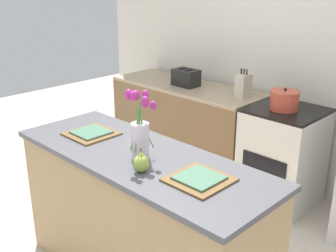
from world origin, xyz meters
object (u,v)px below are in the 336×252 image
at_px(pear_figurine, 141,162).
at_px(toaster, 186,78).
at_px(plate_setting_left, 91,133).
at_px(flower_vase, 140,132).
at_px(plate_setting_right, 199,179).
at_px(cooking_pot, 284,100).
at_px(stove_range, 282,157).
at_px(knife_block, 243,86).

relative_size(pear_figurine, toaster, 0.51).
bearing_deg(toaster, plate_setting_left, -70.44).
bearing_deg(flower_vase, pear_figurine, -40.80).
distance_m(pear_figurine, plate_setting_right, 0.34).
bearing_deg(cooking_pot, flower_vase, -91.20).
height_order(toaster, cooking_pot, cooking_pot).
height_order(pear_figurine, cooking_pot, pear_figurine).
xyz_separation_m(pear_figurine, plate_setting_right, (0.30, 0.14, -0.05)).
height_order(plate_setting_left, cooking_pot, cooking_pot).
bearing_deg(pear_figurine, toaster, 125.55).
distance_m(stove_range, plate_setting_left, 1.78).
xyz_separation_m(plate_setting_right, knife_block, (-0.87, 1.63, 0.05)).
bearing_deg(flower_vase, plate_setting_right, 3.33).
bearing_deg(plate_setting_right, toaster, 134.11).
bearing_deg(plate_setting_left, knife_block, 86.27).
bearing_deg(stove_range, cooking_pot, -120.41).
distance_m(flower_vase, plate_setting_left, 0.56).
bearing_deg(pear_figurine, cooking_pot, 93.41).
height_order(flower_vase, plate_setting_left, flower_vase).
distance_m(flower_vase, knife_block, 1.71).
height_order(stove_range, toaster, toaster).
xyz_separation_m(flower_vase, knife_block, (-0.43, 1.66, -0.11)).
relative_size(pear_figurine, plate_setting_left, 0.47).
distance_m(plate_setting_left, toaster, 1.68).
bearing_deg(flower_vase, cooking_pot, 88.80).
xyz_separation_m(plate_setting_left, knife_block, (0.11, 1.63, 0.05)).
bearing_deg(cooking_pot, knife_block, 172.93).
distance_m(plate_setting_left, plate_setting_right, 0.97).
xyz_separation_m(pear_figurine, toaster, (-1.23, 1.72, -0.02)).
bearing_deg(flower_vase, plate_setting_left, 177.28).
distance_m(stove_range, toaster, 1.26).
xyz_separation_m(flower_vase, pear_figurine, (0.14, -0.12, -0.11)).
relative_size(toaster, knife_block, 1.04).
xyz_separation_m(plate_setting_left, toaster, (-0.56, 1.58, 0.02)).
relative_size(stove_range, knife_block, 3.29).
distance_m(plate_setting_right, cooking_pot, 1.63).
xyz_separation_m(plate_setting_left, cooking_pot, (0.57, 1.57, 0.02)).
height_order(plate_setting_right, knife_block, knife_block).
distance_m(pear_figurine, cooking_pot, 1.72).
bearing_deg(cooking_pot, pear_figurine, -86.59).
xyz_separation_m(pear_figurine, knife_block, (-0.56, 1.77, 0.00)).
relative_size(flower_vase, plate_setting_left, 1.43).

